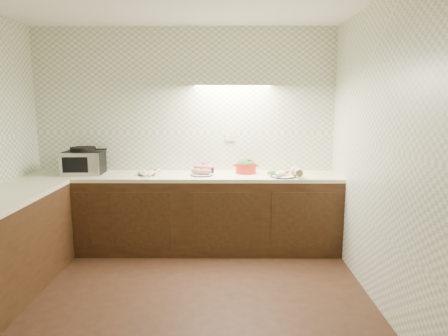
{
  "coord_description": "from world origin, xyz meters",
  "views": [
    {
      "loc": [
        0.51,
        -3.04,
        1.75
      ],
      "look_at": [
        0.48,
        1.25,
        1.02
      ],
      "focal_mm": 32.0,
      "sensor_mm": 36.0,
      "label": 1
    }
  ],
  "objects_px": {
    "toaster_oven": "(84,161)",
    "parsnip_pile": "(147,173)",
    "onion_bowl": "(207,169)",
    "veg_plate": "(288,173)",
    "sweet_potato_plate": "(202,171)",
    "dutch_oven": "(246,166)"
  },
  "relations": [
    {
      "from": "parsnip_pile",
      "to": "dutch_oven",
      "type": "relative_size",
      "value": 1.24
    },
    {
      "from": "toaster_oven",
      "to": "veg_plate",
      "type": "xyz_separation_m",
      "value": [
        2.36,
        -0.18,
        -0.1
      ]
    },
    {
      "from": "veg_plate",
      "to": "toaster_oven",
      "type": "bearing_deg",
      "value": 175.62
    },
    {
      "from": "toaster_oven",
      "to": "parsnip_pile",
      "type": "bearing_deg",
      "value": -7.93
    },
    {
      "from": "toaster_oven",
      "to": "onion_bowl",
      "type": "bearing_deg",
      "value": 1.0
    },
    {
      "from": "parsnip_pile",
      "to": "veg_plate",
      "type": "xyz_separation_m",
      "value": [
        1.6,
        -0.1,
        0.02
      ]
    },
    {
      "from": "sweet_potato_plate",
      "to": "onion_bowl",
      "type": "relative_size",
      "value": 1.59
    },
    {
      "from": "parsnip_pile",
      "to": "sweet_potato_plate",
      "type": "xyz_separation_m",
      "value": [
        0.63,
        -0.0,
        0.02
      ]
    },
    {
      "from": "toaster_oven",
      "to": "parsnip_pile",
      "type": "relative_size",
      "value": 1.2
    },
    {
      "from": "onion_bowl",
      "to": "sweet_potato_plate",
      "type": "bearing_deg",
      "value": -106.78
    },
    {
      "from": "veg_plate",
      "to": "onion_bowl",
      "type": "bearing_deg",
      "value": 164.34
    },
    {
      "from": "toaster_oven",
      "to": "sweet_potato_plate",
      "type": "height_order",
      "value": "toaster_oven"
    },
    {
      "from": "onion_bowl",
      "to": "dutch_oven",
      "type": "xyz_separation_m",
      "value": [
        0.46,
        -0.03,
        0.03
      ]
    },
    {
      "from": "parsnip_pile",
      "to": "veg_plate",
      "type": "relative_size",
      "value": 0.97
    },
    {
      "from": "onion_bowl",
      "to": "veg_plate",
      "type": "relative_size",
      "value": 0.42
    },
    {
      "from": "parsnip_pile",
      "to": "onion_bowl",
      "type": "height_order",
      "value": "onion_bowl"
    },
    {
      "from": "parsnip_pile",
      "to": "sweet_potato_plate",
      "type": "relative_size",
      "value": 1.43
    },
    {
      "from": "onion_bowl",
      "to": "veg_plate",
      "type": "height_order",
      "value": "same"
    },
    {
      "from": "sweet_potato_plate",
      "to": "parsnip_pile",
      "type": "bearing_deg",
      "value": 179.57
    },
    {
      "from": "toaster_oven",
      "to": "onion_bowl",
      "type": "xyz_separation_m",
      "value": [
        1.43,
        0.08,
        -0.1
      ]
    },
    {
      "from": "toaster_oven",
      "to": "onion_bowl",
      "type": "height_order",
      "value": "toaster_oven"
    },
    {
      "from": "toaster_oven",
      "to": "onion_bowl",
      "type": "distance_m",
      "value": 1.44
    }
  ]
}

